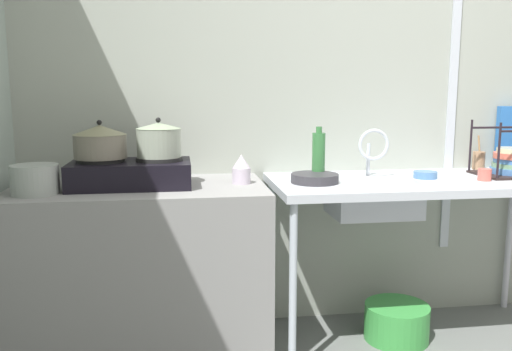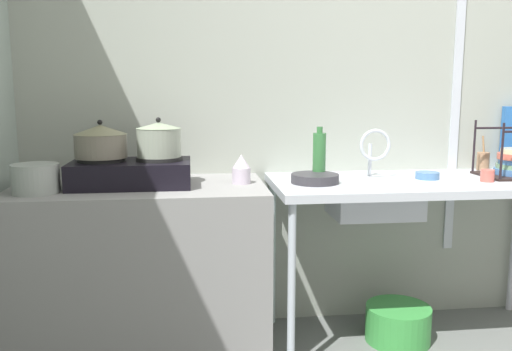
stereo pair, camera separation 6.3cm
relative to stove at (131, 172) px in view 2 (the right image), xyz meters
name	(u,v)px [view 2 (the right image)]	position (x,y,z in m)	size (l,w,h in m)	color
wall_back	(383,92)	(1.36, 0.38, 0.38)	(4.74, 0.10, 2.60)	#9FA498
wall_metal_strip	(458,68)	(1.77, 0.32, 0.51)	(0.05, 0.01, 2.08)	silver
counter_concrete	(142,272)	(0.04, 0.00, -0.49)	(1.20, 0.65, 0.86)	gray
counter_sink	(421,191)	(1.45, 0.00, -0.13)	(1.53, 0.65, 0.86)	silver
stove	(131,172)	(0.00, 0.00, 0.00)	(0.56, 0.34, 0.14)	black
pot_on_left_burner	(101,141)	(-0.13, 0.00, 0.15)	(0.25, 0.25, 0.18)	slate
pot_on_right_burner	(159,140)	(0.13, 0.00, 0.15)	(0.21, 0.21, 0.19)	#949C8B
pot_beside_stove	(36,178)	(-0.40, -0.13, 0.00)	(0.20, 0.20, 0.13)	#9AA19A
percolator	(241,169)	(0.52, 0.00, 0.00)	(0.09, 0.09, 0.14)	silver
sink_basin	(374,199)	(1.19, -0.02, -0.15)	(0.43, 0.30, 0.18)	silver
faucet	(374,147)	(1.22, 0.09, 0.10)	(0.17, 0.09, 0.25)	silver
frying_pan	(315,178)	(0.88, -0.03, -0.04)	(0.23, 0.23, 0.04)	#323035
cup_by_rack	(487,176)	(1.74, -0.10, -0.03)	(0.07, 0.07, 0.06)	#C75B4F
small_bowl_on_drainboard	(427,175)	(1.48, 0.02, -0.05)	(0.12, 0.12, 0.04)	#4A76A9
bottle_by_sink	(319,156)	(0.92, 0.05, 0.06)	(0.07, 0.07, 0.27)	#37753D
utensil_jar	(483,161)	(1.93, 0.27, -0.01)	(0.07, 0.07, 0.19)	#9B7353
bucket_on_floor	(398,324)	(1.35, -0.02, -0.83)	(0.34, 0.34, 0.19)	green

